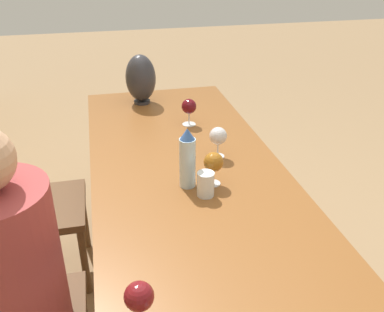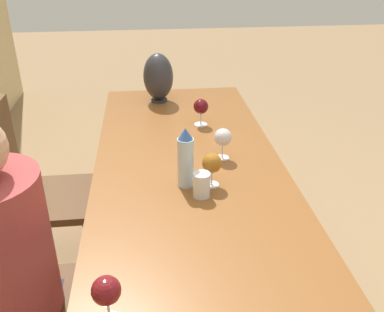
{
  "view_description": "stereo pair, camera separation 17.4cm",
  "coord_description": "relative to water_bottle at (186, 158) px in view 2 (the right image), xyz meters",
  "views": [
    {
      "loc": [
        -1.44,
        0.34,
        1.67
      ],
      "look_at": [
        0.07,
        0.0,
        0.86
      ],
      "focal_mm": 40.0,
      "sensor_mm": 36.0,
      "label": 1
    },
    {
      "loc": [
        -1.47,
        0.17,
        1.67
      ],
      "look_at": [
        0.07,
        0.0,
        0.86
      ],
      "focal_mm": 40.0,
      "sensor_mm": 36.0,
      "label": 2
    }
  ],
  "objects": [
    {
      "name": "wine_glass_5",
      "position": [
        -0.66,
        0.27,
        -0.02
      ],
      "size": [
        0.08,
        0.08,
        0.15
      ],
      "color": "silver",
      "rests_on": "dining_table"
    },
    {
      "name": "person_near",
      "position": [
        -0.28,
        0.65,
        -0.24
      ],
      "size": [
        0.35,
        0.35,
        1.2
      ],
      "color": "#2D2D38",
      "rests_on": "ground_plane"
    },
    {
      "name": "wine_glass_4",
      "position": [
        0.6,
        -0.14,
        -0.02
      ],
      "size": [
        0.08,
        0.08,
        0.14
      ],
      "color": "silver",
      "rests_on": "dining_table"
    },
    {
      "name": "water_tumbler",
      "position": [
        -0.09,
        -0.05,
        -0.07
      ],
      "size": [
        0.07,
        0.07,
        0.1
      ],
      "color": "silver",
      "rests_on": "dining_table"
    },
    {
      "name": "wine_glass_2",
      "position": [
        0.22,
        -0.19,
        -0.02
      ],
      "size": [
        0.08,
        0.08,
        0.14
      ],
      "color": "silver",
      "rests_on": "dining_table"
    },
    {
      "name": "dining_table",
      "position": [
        -0.01,
        -0.03,
        -0.2
      ],
      "size": [
        2.41,
        0.83,
        0.76
      ],
      "color": "brown",
      "rests_on": "ground_plane"
    },
    {
      "name": "water_bottle",
      "position": [
        0.0,
        0.0,
        0.0
      ],
      "size": [
        0.07,
        0.07,
        0.25
      ],
      "color": "silver",
      "rests_on": "dining_table"
    },
    {
      "name": "vase",
      "position": [
        0.98,
        0.07,
        0.03
      ],
      "size": [
        0.18,
        0.18,
        0.29
      ],
      "color": "#2D2D33",
      "rests_on": "dining_table"
    },
    {
      "name": "wine_glass_1",
      "position": [
        -0.01,
        -0.1,
        -0.02
      ],
      "size": [
        0.08,
        0.08,
        0.14
      ],
      "color": "silver",
      "rests_on": "dining_table"
    },
    {
      "name": "chair_far",
      "position": [
        0.47,
        0.74,
        -0.38
      ],
      "size": [
        0.44,
        0.44,
        0.95
      ],
      "color": "brown",
      "rests_on": "ground_plane"
    }
  ]
}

